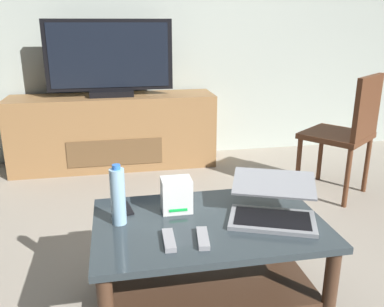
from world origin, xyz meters
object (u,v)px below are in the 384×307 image
water_bottle_near (118,196)px  tv_remote (169,240)px  dining_chair (348,129)px  cell_phone (123,209)px  media_cabinet (114,131)px  soundbar_remote (203,238)px  router_box (176,195)px  laptop (273,205)px  coffee_table (208,248)px  television (110,60)px

water_bottle_near → tv_remote: (0.19, -0.20, -0.12)m
dining_chair → cell_phone: dining_chair is taller
dining_chair → water_bottle_near: 1.96m
media_cabinet → soundbar_remote: size_ratio=11.27×
router_box → cell_phone: size_ratio=1.13×
cell_phone → tv_remote: 0.37m
tv_remote → laptop: bearing=17.8°
coffee_table → dining_chair: size_ratio=1.08×
laptop → media_cabinet: bearing=108.2°
television → coffee_table: bearing=-79.1°
television → cell_phone: television is taller
router_box → soundbar_remote: bearing=-77.9°
media_cabinet → soundbar_remote: bearing=-81.5°
coffee_table → cell_phone: 0.43m
media_cabinet → router_box: (0.27, -1.94, 0.19)m
media_cabinet → cell_phone: (0.03, -1.89, 0.12)m
cell_phone → soundbar_remote: size_ratio=0.88×
coffee_table → water_bottle_near: water_bottle_near is taller
router_box → soundbar_remote: router_box is taller
laptop → router_box: bearing=161.1°
dining_chair → tv_remote: size_ratio=5.77×
media_cabinet → water_bottle_near: 2.03m
television → water_bottle_near: (0.01, -2.00, -0.39)m
coffee_table → water_bottle_near: size_ratio=3.73×
dining_chair → tv_remote: 1.92m
media_cabinet → soundbar_remote: (0.33, -2.23, 0.13)m
dining_chair → cell_phone: 1.88m
soundbar_remote → media_cabinet: bearing=106.4°
coffee_table → router_box: 0.28m
laptop → soundbar_remote: 0.38m
coffee_table → media_cabinet: (-0.39, 2.07, 0.02)m
water_bottle_near → cell_phone: water_bottle_near is taller
cell_phone → laptop: bearing=-27.3°
water_bottle_near → laptop: bearing=-5.7°
laptop → television: bearing=108.4°
media_cabinet → television: size_ratio=1.68×
cell_phone → soundbar_remote: 0.46m
soundbar_remote → laptop: bearing=30.6°
media_cabinet → tv_remote: media_cabinet is taller
coffee_table → cell_phone: size_ratio=7.16×
tv_remote → dining_chair: bearing=41.1°
dining_chair → water_bottle_near: dining_chair is taller
tv_remote → soundbar_remote: (0.14, -0.01, 0.00)m
water_bottle_near → cell_phone: 0.18m
water_bottle_near → cell_phone: size_ratio=1.92×
coffee_table → television: 2.19m
media_cabinet → dining_chair: 1.98m
router_box → coffee_table: bearing=-46.1°
cell_phone → router_box: bearing=-23.2°
dining_chair → tv_remote: (-1.49, -1.21, -0.07)m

